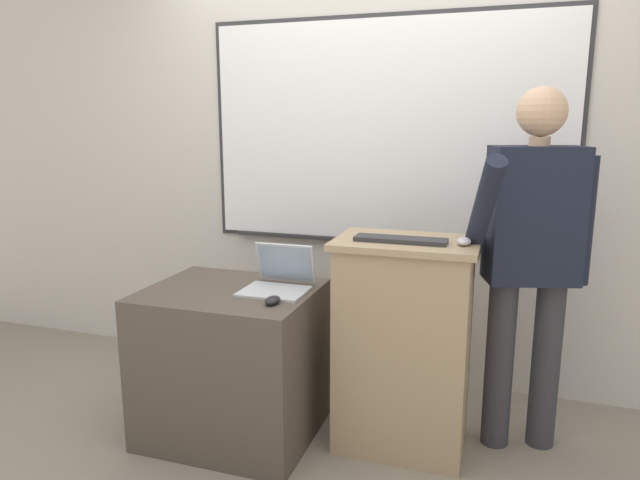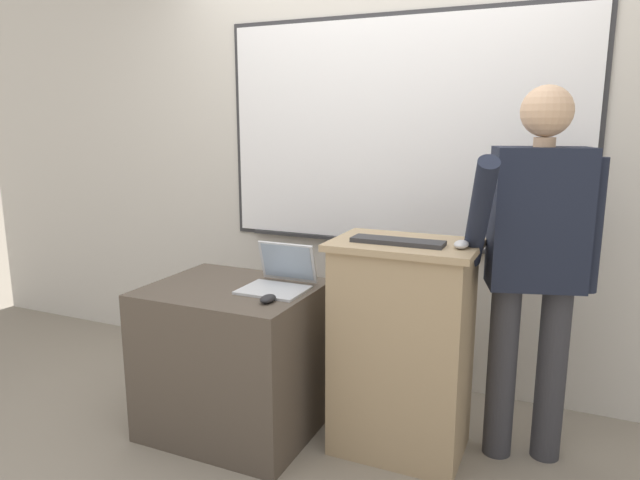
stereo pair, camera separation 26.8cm
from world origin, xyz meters
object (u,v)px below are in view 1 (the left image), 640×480
Objects in this scene: laptop at (280,277)px; computer_mouse_by_keyboard at (464,241)px; wireless_keyboard at (401,240)px; computer_mouse_by_laptop at (272,300)px; lectern_podium at (403,344)px; person_presenter at (531,249)px; side_desk at (233,362)px.

laptop is 0.88m from computer_mouse_by_keyboard.
wireless_keyboard is at bearing 1.48° from laptop.
wireless_keyboard is 0.27m from computer_mouse_by_keyboard.
computer_mouse_by_laptop is 0.87m from computer_mouse_by_keyboard.
laptop is at bearing -173.18° from lectern_podium.
lectern_podium is 10.09× the size of computer_mouse_by_laptop.
laptop is (-0.59, -0.07, 0.29)m from lectern_podium.
person_presenter is 5.48× the size of laptop.
computer_mouse_by_laptop is (0.06, -0.23, -0.04)m from laptop.
person_presenter reaches higher than computer_mouse_by_laptop.
computer_mouse_by_keyboard reaches higher than lectern_podium.
laptop is at bearing 175.72° from person_presenter.
person_presenter reaches higher than lectern_podium.
person_presenter is 1.19m from computer_mouse_by_laptop.
side_desk is 8.02× the size of computer_mouse_by_laptop.
lectern_podium is 0.67m from laptop.
wireless_keyboard is at bearing -175.99° from computer_mouse_by_keyboard.
computer_mouse_by_keyboard is (0.27, 0.02, 0.01)m from wireless_keyboard.
lectern_podium is 0.58m from computer_mouse_by_keyboard.
lectern_podium is 0.60× the size of person_presenter.
computer_mouse_by_keyboard is (0.85, 0.03, 0.22)m from laptop.
person_presenter is 4.13× the size of wireless_keyboard.
computer_mouse_by_laptop is at bearing -150.35° from lectern_podium.
laptop is (0.22, 0.09, 0.43)m from side_desk.
lectern_podium reaches higher than computer_mouse_by_laptop.
lectern_podium is at bearing 72.39° from wireless_keyboard.
person_presenter is 0.36m from computer_mouse_by_keyboard.
computer_mouse_by_keyboard reaches higher than laptop.
lectern_podium is 2.48× the size of wireless_keyboard.
computer_mouse_by_keyboard is at bearing -8.30° from lectern_podium.
laptop is 0.24m from computer_mouse_by_laptop.
side_desk is 2.61× the size of laptop.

